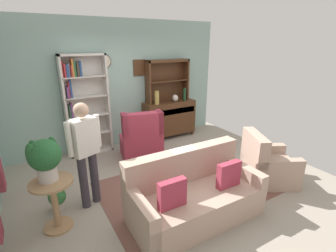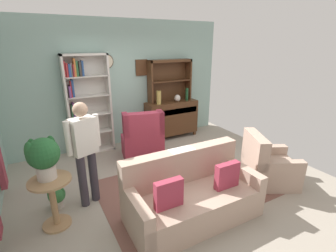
# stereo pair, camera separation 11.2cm
# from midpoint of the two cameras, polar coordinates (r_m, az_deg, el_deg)

# --- Properties ---
(ground_plane) EXTENTS (5.40, 4.60, 0.02)m
(ground_plane) POSITION_cam_midpoint_polar(r_m,az_deg,el_deg) (4.41, 0.87, -12.84)
(ground_plane) COLOR #9E9384
(wall_back) EXTENTS (5.00, 0.09, 2.80)m
(wall_back) POSITION_cam_midpoint_polar(r_m,az_deg,el_deg) (5.77, -9.79, 9.61)
(wall_back) COLOR #93B7AD
(wall_back) RESTS_ON ground_plane
(area_rug) EXTENTS (2.83, 1.89, 0.01)m
(area_rug) POSITION_cam_midpoint_polar(r_m,az_deg,el_deg) (4.28, 5.32, -13.80)
(area_rug) COLOR brown
(area_rug) RESTS_ON ground_plane
(bookshelf) EXTENTS (0.90, 0.30, 2.10)m
(bookshelf) POSITION_cam_midpoint_polar(r_m,az_deg,el_deg) (5.43, -18.09, 4.49)
(bookshelf) COLOR silver
(bookshelf) RESTS_ON ground_plane
(sideboard) EXTENTS (1.30, 0.45, 0.92)m
(sideboard) POSITION_cam_midpoint_polar(r_m,az_deg,el_deg) (6.19, 1.31, 2.00)
(sideboard) COLOR #4C2D19
(sideboard) RESTS_ON ground_plane
(sideboard_hutch) EXTENTS (1.10, 0.26, 1.00)m
(sideboard_hutch) POSITION_cam_midpoint_polar(r_m,az_deg,el_deg) (6.06, 0.86, 11.80)
(sideboard_hutch) COLOR #4C2D19
(sideboard_hutch) RESTS_ON sideboard
(vase_tall) EXTENTS (0.11, 0.11, 0.31)m
(vase_tall) POSITION_cam_midpoint_polar(r_m,az_deg,el_deg) (5.79, -1.60, 6.62)
(vase_tall) COLOR tan
(vase_tall) RESTS_ON sideboard
(vase_round) EXTENTS (0.15, 0.15, 0.17)m
(vase_round) POSITION_cam_midpoint_polar(r_m,az_deg,el_deg) (6.07, 2.73, 6.48)
(vase_round) COLOR beige
(vase_round) RESTS_ON sideboard
(bottle_wine) EXTENTS (0.07, 0.07, 0.32)m
(bottle_wine) POSITION_cam_midpoint_polar(r_m,az_deg,el_deg) (6.18, 4.93, 7.34)
(bottle_wine) COLOR #194223
(bottle_wine) RESTS_ON sideboard
(couch_floral) EXTENTS (1.81, 0.87, 0.90)m
(couch_floral) POSITION_cam_midpoint_polar(r_m,az_deg,el_deg) (3.52, 6.42, -15.88)
(couch_floral) COLOR tan
(couch_floral) RESTS_ON ground_plane
(armchair_floral) EXTENTS (1.04, 1.02, 0.88)m
(armchair_floral) POSITION_cam_midpoint_polar(r_m,az_deg,el_deg) (4.60, 22.78, -8.77)
(armchair_floral) COLOR tan
(armchair_floral) RESTS_ON ground_plane
(wingback_chair) EXTENTS (0.94, 0.95, 1.05)m
(wingback_chair) POSITION_cam_midpoint_polar(r_m,az_deg,el_deg) (5.05, -5.32, -3.62)
(wingback_chair) COLOR #A33347
(wingback_chair) RESTS_ON ground_plane
(plant_stand) EXTENTS (0.52, 0.52, 0.69)m
(plant_stand) POSITION_cam_midpoint_polar(r_m,az_deg,el_deg) (3.57, -24.37, -14.92)
(plant_stand) COLOR #A87F56
(plant_stand) RESTS_ON ground_plane
(potted_plant_large) EXTENTS (0.39, 0.39, 0.54)m
(potted_plant_large) POSITION_cam_midpoint_polar(r_m,az_deg,el_deg) (3.34, -26.22, -6.17)
(potted_plant_large) COLOR beige
(potted_plant_large) RESTS_ON plant_stand
(potted_plant_small) EXTENTS (0.24, 0.24, 0.33)m
(potted_plant_small) POSITION_cam_midpoint_polar(r_m,az_deg,el_deg) (4.03, -23.70, -14.60)
(potted_plant_small) COLOR beige
(potted_plant_small) RESTS_ON ground_plane
(person_reading) EXTENTS (0.52, 0.30, 1.56)m
(person_reading) POSITION_cam_midpoint_polar(r_m,az_deg,el_deg) (3.65, -17.97, -4.75)
(person_reading) COLOR #38333D
(person_reading) RESTS_ON ground_plane
(coffee_table) EXTENTS (0.80, 0.50, 0.42)m
(coffee_table) POSITION_cam_midpoint_polar(r_m,az_deg,el_deg) (4.23, 0.59, -8.70)
(coffee_table) COLOR #4C2D19
(coffee_table) RESTS_ON ground_plane
(book_stack) EXTENTS (0.20, 0.15, 0.09)m
(book_stack) POSITION_cam_midpoint_polar(r_m,az_deg,el_deg) (4.15, 0.11, -7.49)
(book_stack) COLOR #CC7233
(book_stack) RESTS_ON coffee_table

